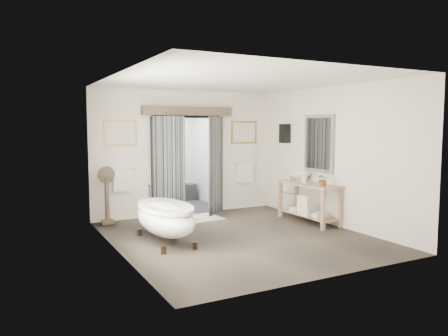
{
  "coord_description": "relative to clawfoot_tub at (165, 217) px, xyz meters",
  "views": [
    {
      "loc": [
        -3.98,
        -6.99,
        2.07
      ],
      "look_at": [
        0.0,
        0.6,
        1.25
      ],
      "focal_mm": 35.0,
      "sensor_mm": 36.0,
      "label": 1
    }
  ],
  "objects": [
    {
      "name": "vanity",
      "position": [
        3.3,
        0.12,
        0.05
      ],
      "size": [
        0.57,
        1.6,
        0.85
      ],
      "color": "#A4815F",
      "rests_on": "ground_plane"
    },
    {
      "name": "soap_bottle_a",
      "position": [
        3.23,
        0.18,
        0.5
      ],
      "size": [
        0.12,
        0.13,
        0.21
      ],
      "primitive_type": "imported",
      "rotation": [
        0.0,
        0.0,
        0.39
      ],
      "color": "gray",
      "rests_on": "vanity"
    },
    {
      "name": "back_wall_dressing",
      "position": [
        1.35,
        2.04,
        1.11
      ],
      "size": [
        3.82,
        0.68,
        2.52
      ],
      "color": "black",
      "rests_on": "ground_plane"
    },
    {
      "name": "slippers",
      "position": [
        1.12,
        1.48,
        -0.41
      ],
      "size": [
        0.35,
        0.26,
        0.05
      ],
      "color": "white",
      "rests_on": "rug"
    },
    {
      "name": "rug",
      "position": [
        1.24,
        1.55,
        -0.45
      ],
      "size": [
        1.28,
        0.92,
        0.01
      ],
      "primitive_type": "cube",
      "rotation": [
        0.0,
        0.0,
        0.1
      ],
      "color": "beige",
      "rests_on": "ground_plane"
    },
    {
      "name": "soap_bottle_b",
      "position": [
        3.23,
        0.73,
        0.47
      ],
      "size": [
        0.16,
        0.16,
        0.15
      ],
      "primitive_type": "imported",
      "rotation": [
        0.0,
        0.0,
        -0.43
      ],
      "color": "gray",
      "rests_on": "vanity"
    },
    {
      "name": "pedestal_mirror",
      "position": [
        -0.58,
        1.97,
        0.08
      ],
      "size": [
        0.37,
        0.24,
        1.23
      ],
      "color": "brown",
      "rests_on": "ground_plane"
    },
    {
      "name": "shower_room",
      "position": [
        1.35,
        3.71,
        0.45
      ],
      "size": [
        2.22,
        2.01,
        2.51
      ],
      "color": "black",
      "rests_on": "ground_plane"
    },
    {
      "name": "plant",
      "position": [
        3.28,
        -0.37,
        0.54
      ],
      "size": [
        0.29,
        0.26,
        0.29
      ],
      "primitive_type": "imported",
      "rotation": [
        0.0,
        0.0,
        -0.13
      ],
      "color": "gray",
      "rests_on": "vanity"
    },
    {
      "name": "basin",
      "position": [
        3.37,
        0.55,
        0.49
      ],
      "size": [
        0.62,
        0.62,
        0.18
      ],
      "primitive_type": "imported",
      "rotation": [
        0.0,
        0.0,
        0.19
      ],
      "color": "white",
      "rests_on": "vanity"
    },
    {
      "name": "clawfoot_tub",
      "position": [
        0.0,
        0.0,
        0.0
      ],
      "size": [
        0.85,
        1.9,
        0.93
      ],
      "color": "#3D281E",
      "rests_on": "ground_plane"
    },
    {
      "name": "ground_plane",
      "position": [
        1.35,
        -0.28,
        -0.45
      ],
      "size": [
        5.0,
        5.0,
        0.0
      ],
      "primitive_type": "plane",
      "color": "#50463B"
    },
    {
      "name": "room_shell",
      "position": [
        1.32,
        -0.39,
        1.4
      ],
      "size": [
        4.52,
        5.02,
        2.91
      ],
      "color": "silver",
      "rests_on": "ground_plane"
    }
  ]
}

